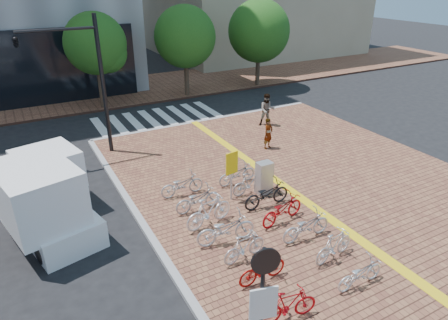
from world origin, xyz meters
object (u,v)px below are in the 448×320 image
bike_2 (244,247)px  bike_3 (226,229)px  box_truck (46,196)px  bike_12 (250,183)px  bike_5 (198,199)px  yellow_sign (232,167)px  pedestrian_a (268,134)px  bike_7 (360,273)px  bike_1 (262,268)px  bike_13 (237,174)px  bike_8 (334,246)px  bike_4 (209,211)px  bike_9 (306,226)px  pedestrian_b (267,110)px  bike_10 (282,209)px  bike_11 (267,194)px  bike_0 (289,305)px  utility_box (264,178)px  traffic_light_pole (65,63)px  notice_sign (263,296)px  bike_6 (182,185)px

bike_2 → bike_3: bike_3 is taller
box_truck → bike_12: bearing=-11.6°
bike_5 → yellow_sign: yellow_sign is taller
pedestrian_a → bike_7: bearing=-126.2°
bike_5 → box_truck: size_ratio=0.35×
bike_3 → yellow_sign: yellow_sign is taller
bike_3 → pedestrian_a: bearing=-36.2°
bike_1 → bike_13: bike_1 is taller
bike_3 → bike_8: bike_3 is taller
bike_4 → pedestrian_a: 7.30m
bike_1 → bike_8: bike_8 is taller
bike_8 → bike_9: bearing=-5.2°
pedestrian_a → pedestrian_b: 3.32m
bike_12 → box_truck: (-7.26, 1.49, 0.68)m
bike_10 → bike_11: size_ratio=0.99×
bike_0 → bike_10: bike_10 is taller
bike_1 → utility_box: utility_box is taller
bike_0 → bike_9: (2.58, 2.49, 0.02)m
bike_10 → traffic_light_pole: 11.22m
pedestrian_a → utility_box: bearing=-143.3°
pedestrian_a → bike_10: bearing=-136.9°
bike_11 → pedestrian_a: 5.54m
bike_8 → notice_sign: bearing=108.1°
bike_6 → yellow_sign: (1.53, -1.25, 0.94)m
bike_0 → bike_11: bearing=-18.8°
bike_9 → bike_1: bearing=113.7°
yellow_sign → traffic_light_pole: bearing=122.2°
traffic_light_pole → box_truck: 6.66m
bike_1 → bike_2: 1.08m
bike_0 → bike_7: 2.49m
bike_5 → bike_12: 2.34m
bike_9 → bike_11: 2.31m
bike_3 → bike_11: 2.73m
notice_sign → box_truck: 8.87m
bike_8 → bike_13: (-0.15, 5.62, -0.04)m
bike_11 → utility_box: size_ratio=1.45×
traffic_light_pole → bike_6: bearing=-63.5°
bike_12 → yellow_sign: (-0.87, -0.05, 0.93)m
bike_8 → yellow_sign: (-0.99, 4.57, 0.91)m
bike_7 → traffic_light_pole: 14.37m
bike_2 → bike_10: bike_10 is taller
utility_box → traffic_light_pole: bearing=129.2°
bike_2 → bike_3: size_ratio=0.77×
bike_2 → bike_5: 3.23m
bike_13 → utility_box: (0.56, -1.18, 0.22)m
bike_0 → bike_6: bearing=8.5°
bike_1 → traffic_light_pole: 12.36m
bike_3 → pedestrian_a: pedestrian_a is taller
bike_9 → notice_sign: bearing=130.2°
notice_sign → bike_8: bearing=27.0°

